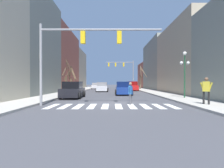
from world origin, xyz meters
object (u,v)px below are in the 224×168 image
Objects in this scene: street_tree_right_far at (72,79)px; street_tree_right_mid at (67,80)px; street_lamp_right_corner at (185,65)px; traffic_signal_far at (123,68)px; car_driving_toward_lane at (102,87)px; car_at_intersection at (123,89)px; pedestrian_near_right_corner at (206,88)px; traffic_signal_near at (79,45)px; car_driving_away_lane at (73,90)px; street_tree_left_mid at (141,78)px; car_parked_left_near at (127,86)px; car_parked_right_far at (96,86)px; pedestrian_on_left_sidewalk at (130,91)px; car_parked_right_near at (132,86)px.

street_tree_right_far is 2.13m from street_tree_right_mid.
street_tree_right_far is at bearing 143.16° from street_lamp_right_corner.
traffic_signal_far reaches higher than car_driving_toward_lane.
car_at_intersection is 1.17× the size of street_tree_right_far.
traffic_signal_far is at bearing 136.44° from pedestrian_near_right_corner.
traffic_signal_near is 1.81× the size of street_tree_right_mid.
street_tree_right_mid is at bearing -36.39° from car_driving_toward_lane.
pedestrian_near_right_corner is at bearing -50.16° from street_tree_right_far.
street_lamp_right_corner is 1.09× the size of street_tree_right_far.
street_tree_left_mid is (10.67, 21.61, 1.93)m from car_driving_away_lane.
street_lamp_right_corner is 0.96× the size of car_parked_left_near.
pedestrian_on_left_sidewalk reaches higher than car_parked_right_far.
car_parked_left_near is (8.04, 27.25, -0.01)m from car_driving_away_lane.
car_driving_toward_lane is 2.29× the size of pedestrian_near_right_corner.
street_lamp_right_corner is at bearing 121.74° from pedestrian_near_right_corner.
street_tree_right_far is at bearing 104.94° from traffic_signal_near.
car_parked_right_far is (-1.76, 31.94, -3.49)m from traffic_signal_near.
car_driving_toward_lane is 0.78× the size of street_tree_left_mid.
car_parked_left_near is 33.72m from pedestrian_near_right_corner.
traffic_signal_far reaches higher than street_tree_right_far.
street_lamp_right_corner is 1.07× the size of car_driving_toward_lane.
street_lamp_right_corner reaches higher than car_at_intersection.
traffic_signal_far reaches higher than street_tree_right_mid.
car_driving_toward_lane is 0.88× the size of street_tree_right_mid.
street_tree_right_mid is (-7.71, 11.84, 1.05)m from pedestrian_on_left_sidewalk.
street_tree_right_far is (-4.44, -4.19, 1.40)m from car_driving_toward_lane.
car_parked_right_near is at bearing -116.45° from street_tree_left_mid.
street_tree_right_mid is at bearing -95.45° from street_tree_right_far.
car_driving_away_lane is at bearing 153.78° from car_parked_right_near.
traffic_signal_near is at bearing 160.71° from car_at_intersection.
traffic_signal_near is 1.80× the size of car_at_intersection.
street_tree_right_mid is (-10.34, -9.83, 1.17)m from car_parked_right_near.
pedestrian_on_left_sidewalk is at bearing -152.15° from pedestrian_near_right_corner.
street_tree_right_mid is at bearing -128.86° from pedestrian_on_left_sidewalk.
traffic_signal_far is at bearing 11.71° from car_parked_right_near.
car_parked_right_near reaches higher than pedestrian_on_left_sidewalk.
pedestrian_near_right_corner is 18.06m from street_tree_right_mid.
car_driving_away_lane is (-1.74, 5.89, -3.43)m from traffic_signal_near.
traffic_signal_near is 1.61× the size of street_tree_left_mid.
traffic_signal_near is 9.14m from pedestrian_near_right_corner.
pedestrian_on_left_sidewalk is at bearing 175.35° from car_parked_left_near.
car_driving_toward_lane is 12.32m from street_tree_left_mid.
traffic_signal_far is 1.27× the size of street_tree_left_mid.
street_lamp_right_corner is 0.94× the size of street_tree_right_mid.
car_parked_left_near is 6.52m from street_tree_left_mid.
pedestrian_on_left_sidewalk is 0.31× the size of street_tree_left_mid.
car_parked_left_near is 0.98× the size of street_tree_right_mid.
car_parked_left_near is (2.49, 22.25, -0.02)m from car_at_intersection.
street_lamp_right_corner is at bearing -174.02° from car_parked_left_near.
traffic_signal_far is 6.35m from car_parked_left_near.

